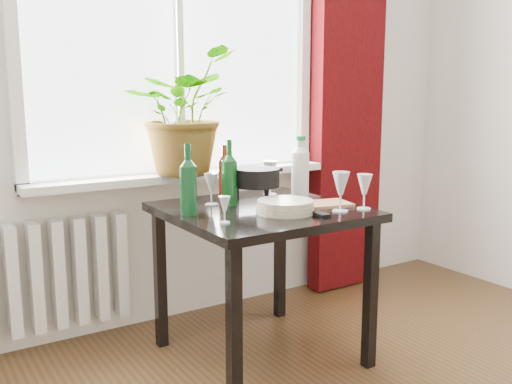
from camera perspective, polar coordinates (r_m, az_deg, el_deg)
window at (r=3.17m, az=-7.92°, el=15.81°), size 1.72×0.08×1.62m
windowsill at (r=3.12m, az=-7.04°, el=1.66°), size 1.72×0.20×0.04m
curtain at (r=3.69m, az=9.15°, el=10.23°), size 0.50×0.12×2.56m
radiator at (r=3.02m, az=-20.18°, el=-7.89°), size 0.80×0.10×0.55m
table at (r=2.69m, az=0.53°, el=-3.48°), size 0.85×0.85×0.74m
potted_plant at (r=3.02m, az=-7.45°, el=8.00°), size 0.78×0.77×0.66m
wine_bottle_left at (r=2.51m, az=-6.79°, el=1.28°), size 0.09×0.09×0.32m
wine_bottle_right at (r=2.70m, az=-2.67°, el=2.01°), size 0.09×0.09×0.32m
bottle_amber at (r=2.93m, az=-3.09°, el=2.21°), size 0.08×0.08×0.28m
cleaning_bottle at (r=2.96m, az=4.46°, el=2.70°), size 0.11×0.11×0.32m
wineglass_front_right at (r=2.59m, az=8.46°, el=0.07°), size 0.10×0.10×0.19m
wineglass_far_right at (r=2.66m, az=10.78°, el=0.07°), size 0.08×0.08×0.17m
wineglass_back_center at (r=2.98m, az=1.43°, el=1.47°), size 0.10×0.10×0.19m
wineglass_back_left at (r=2.72m, az=-4.50°, el=0.32°), size 0.09×0.09×0.16m
wineglass_front_left at (r=2.35m, az=-3.15°, el=-1.78°), size 0.05×0.05×0.11m
plate_stack at (r=2.56m, az=2.94°, el=-1.45°), size 0.30×0.30×0.06m
fondue_pot at (r=2.76m, az=0.09°, el=0.63°), size 0.27×0.24×0.17m
tv_remote at (r=2.52m, az=6.08°, el=-2.12°), size 0.06×0.16×0.02m
cutting_board at (r=2.73m, az=6.64°, el=-1.21°), size 0.29×0.22×0.01m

